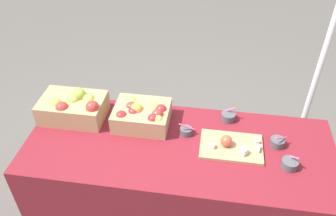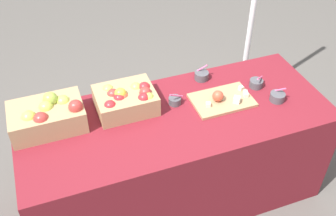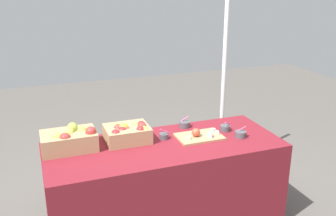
% 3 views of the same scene
% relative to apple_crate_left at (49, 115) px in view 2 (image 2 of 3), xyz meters
% --- Properties ---
extents(ground_plane, '(10.00, 10.00, 0.00)m').
position_rel_apple_crate_left_xyz_m(ground_plane, '(0.72, -0.16, -0.82)').
color(ground_plane, '#56514C').
extents(table, '(1.90, 0.76, 0.74)m').
position_rel_apple_crate_left_xyz_m(table, '(0.72, -0.16, -0.45)').
color(table, maroon).
rests_on(table, ground_plane).
extents(apple_crate_left, '(0.42, 0.28, 0.20)m').
position_rel_apple_crate_left_xyz_m(apple_crate_left, '(0.00, 0.00, 0.00)').
color(apple_crate_left, tan).
rests_on(apple_crate_left, table).
extents(apple_crate_middle, '(0.35, 0.28, 0.17)m').
position_rel_apple_crate_left_xyz_m(apple_crate_middle, '(0.46, 0.00, -0.01)').
color(apple_crate_middle, tan).
rests_on(apple_crate_middle, table).
extents(cutting_board_front, '(0.38, 0.25, 0.09)m').
position_rel_apple_crate_left_xyz_m(cutting_board_front, '(1.04, -0.14, -0.07)').
color(cutting_board_front, tan).
rests_on(cutting_board_front, table).
extents(sample_bowl_near, '(0.10, 0.09, 0.10)m').
position_rel_apple_crate_left_xyz_m(sample_bowl_near, '(1.31, -0.08, -0.06)').
color(sample_bowl_near, '#4C4C51').
rests_on(sample_bowl_near, table).
extents(sample_bowl_mid, '(0.09, 0.09, 0.10)m').
position_rel_apple_crate_left_xyz_m(sample_bowl_mid, '(1.37, -0.25, -0.06)').
color(sample_bowl_mid, '#4C4C51').
rests_on(sample_bowl_mid, table).
extents(sample_bowl_far, '(0.09, 0.09, 0.10)m').
position_rel_apple_crate_left_xyz_m(sample_bowl_far, '(1.01, 0.13, -0.06)').
color(sample_bowl_far, '#4C4C51').
rests_on(sample_bowl_far, table).
extents(sample_bowl_extra, '(0.10, 0.08, 0.10)m').
position_rel_apple_crate_left_xyz_m(sample_bowl_extra, '(0.75, -0.06, -0.06)').
color(sample_bowl_extra, '#4C4C51').
rests_on(sample_bowl_extra, table).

